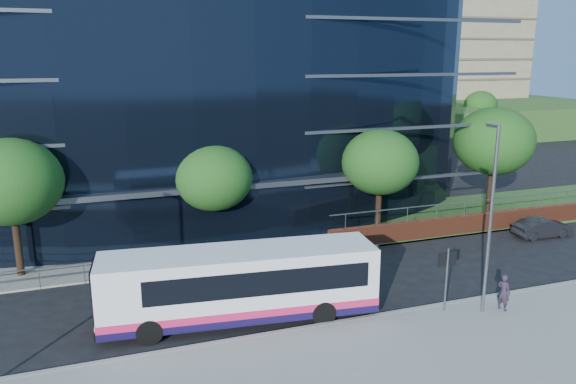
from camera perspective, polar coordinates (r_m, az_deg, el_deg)
name	(u,v)px	position (r m, az deg, el deg)	size (l,w,h in m)	color
ground	(333,314)	(24.69, 4.55, -12.23)	(200.00, 200.00, 0.00)	black
pavement_near	(391,373)	(20.76, 10.43, -17.64)	(80.00, 8.00, 0.15)	gray
kerb	(342,322)	(23.84, 5.55, -13.04)	(80.00, 0.25, 0.16)	gray
yellow_line_outer	(340,322)	(24.04, 5.34, -13.00)	(80.00, 0.08, 0.01)	gold
yellow_line_inner	(339,320)	(24.16, 5.19, -12.85)	(80.00, 0.08, 0.01)	gold
far_forecourt	(159,247)	(33.16, -12.98, -5.49)	(50.00, 8.00, 0.10)	gray
grass_verge	(567,202)	(46.80, 26.48, -0.92)	(36.00, 8.00, 0.12)	#2D511E
glass_office	(164,95)	(41.46, -12.46, 9.64)	(44.00, 23.10, 16.00)	black
retaining_wall	(565,213)	(41.37, 26.31, -1.90)	(34.00, 0.40, 2.11)	brown
guard_railings	(127,263)	(29.00, -16.06, -6.91)	(24.00, 0.05, 1.10)	slate
apartment_block	(374,51)	(87.67, 8.77, 13.93)	(60.00, 42.00, 30.00)	#2D511E
street_sign	(447,267)	(24.67, 15.85, -7.32)	(0.85, 0.09, 2.80)	slate
tree_far_a	(10,182)	(30.04, -26.38, 0.93)	(4.95, 4.95, 6.98)	black
tree_far_b	(214,178)	(31.04, -7.57, 1.42)	(4.29, 4.29, 6.05)	black
tree_far_c	(380,162)	(33.96, 9.34, 3.00)	(4.62, 4.62, 6.51)	black
tree_far_d	(494,141)	(39.71, 20.19, 4.85)	(5.28, 5.28, 7.44)	black
tree_dist_e	(381,107)	(69.01, 9.42, 8.48)	(4.62, 4.62, 6.51)	black
tree_dist_f	(481,105)	(79.56, 18.97, 8.38)	(4.29, 4.29, 6.05)	black
streetlight_east	(490,215)	(24.41, 19.88, -2.19)	(0.15, 0.77, 8.00)	slate
city_bus	(242,284)	(23.50, -4.68, -9.27)	(11.54, 3.80, 3.07)	white
parked_car	(543,228)	(37.36, 24.45, -3.31)	(1.27, 3.64, 1.20)	black
pedestrian	(504,292)	(25.98, 21.06, -9.47)	(0.59, 0.39, 1.62)	#2C2131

